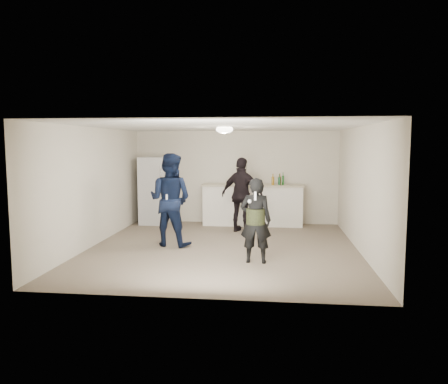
# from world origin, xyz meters

# --- Properties ---
(floor) EXTENTS (6.00, 6.00, 0.00)m
(floor) POSITION_xyz_m (0.00, 0.00, 0.00)
(floor) COLOR #6B5B4C
(floor) RESTS_ON ground
(ceiling) EXTENTS (6.00, 6.00, 0.00)m
(ceiling) POSITION_xyz_m (0.00, 0.00, 2.50)
(ceiling) COLOR silver
(ceiling) RESTS_ON wall_back
(wall_back) EXTENTS (6.00, 0.00, 6.00)m
(wall_back) POSITION_xyz_m (0.00, 3.00, 1.25)
(wall_back) COLOR beige
(wall_back) RESTS_ON floor
(wall_front) EXTENTS (6.00, 0.00, 6.00)m
(wall_front) POSITION_xyz_m (0.00, -3.00, 1.25)
(wall_front) COLOR beige
(wall_front) RESTS_ON floor
(wall_left) EXTENTS (0.00, 6.00, 6.00)m
(wall_left) POSITION_xyz_m (-2.75, 0.00, 1.25)
(wall_left) COLOR beige
(wall_left) RESTS_ON floor
(wall_right) EXTENTS (0.00, 6.00, 6.00)m
(wall_right) POSITION_xyz_m (2.75, 0.00, 1.25)
(wall_right) COLOR beige
(wall_right) RESTS_ON floor
(counter) EXTENTS (2.60, 0.56, 1.05)m
(counter) POSITION_xyz_m (0.48, 2.67, 0.53)
(counter) COLOR white
(counter) RESTS_ON floor
(counter_top) EXTENTS (2.68, 0.64, 0.04)m
(counter_top) POSITION_xyz_m (0.48, 2.67, 1.07)
(counter_top) COLOR #BAA890
(counter_top) RESTS_ON counter
(fridge) EXTENTS (0.70, 0.70, 1.80)m
(fridge) POSITION_xyz_m (-2.17, 2.60, 0.90)
(fridge) COLOR silver
(fridge) RESTS_ON floor
(fridge_handle) EXTENTS (0.02, 0.02, 0.60)m
(fridge_handle) POSITION_xyz_m (-1.89, 2.23, 1.30)
(fridge_handle) COLOR silver
(fridge_handle) RESTS_ON fridge
(ceiling_dome) EXTENTS (0.36, 0.36, 0.16)m
(ceiling_dome) POSITION_xyz_m (0.00, 0.30, 2.45)
(ceiling_dome) COLOR white
(ceiling_dome) RESTS_ON ceiling
(shaker) EXTENTS (0.08, 0.08, 0.17)m
(shaker) POSITION_xyz_m (0.19, 2.62, 1.18)
(shaker) COLOR #B8B9BD
(shaker) RESTS_ON counter_top
(man) EXTENTS (1.09, 0.94, 1.96)m
(man) POSITION_xyz_m (-1.14, 0.14, 0.98)
(man) COLOR #101F43
(man) RESTS_ON floor
(woman) EXTENTS (0.57, 0.39, 1.55)m
(woman) POSITION_xyz_m (0.71, -1.02, 0.77)
(woman) COLOR black
(woman) RESTS_ON floor
(camo_shorts) EXTENTS (0.34, 0.34, 0.28)m
(camo_shorts) POSITION_xyz_m (0.71, -1.02, 0.85)
(camo_shorts) COLOR #333D1C
(camo_shorts) RESTS_ON woman
(spectator) EXTENTS (1.16, 0.76, 1.83)m
(spectator) POSITION_xyz_m (0.27, 1.75, 0.91)
(spectator) COLOR black
(spectator) RESTS_ON floor
(remote_man) EXTENTS (0.04, 0.04, 0.15)m
(remote_man) POSITION_xyz_m (-1.14, -0.14, 1.05)
(remote_man) COLOR white
(remote_man) RESTS_ON man
(nunchuk_man) EXTENTS (0.07, 0.07, 0.07)m
(nunchuk_man) POSITION_xyz_m (-1.02, -0.11, 0.98)
(nunchuk_man) COLOR silver
(nunchuk_man) RESTS_ON man
(remote_woman) EXTENTS (0.04, 0.04, 0.15)m
(remote_woman) POSITION_xyz_m (0.71, -1.27, 1.25)
(remote_woman) COLOR white
(remote_woman) RESTS_ON woman
(nunchuk_woman) EXTENTS (0.07, 0.07, 0.07)m
(nunchuk_woman) POSITION_xyz_m (0.61, -1.24, 1.15)
(nunchuk_woman) COLOR silver
(nunchuk_woman) RESTS_ON woman
(bottle_cluster) EXTENTS (1.12, 0.21, 0.24)m
(bottle_cluster) POSITION_xyz_m (1.01, 2.58, 1.20)
(bottle_cluster) COLOR #966915
(bottle_cluster) RESTS_ON counter_top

